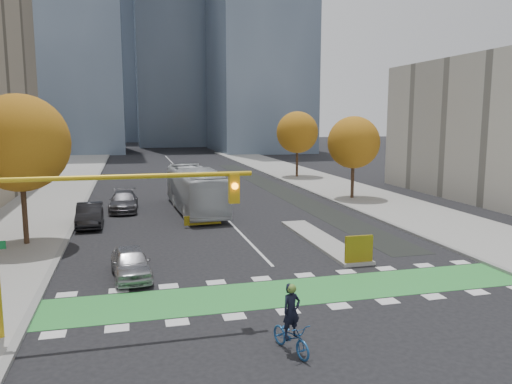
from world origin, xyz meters
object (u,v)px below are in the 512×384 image
tree_east_near (354,142)px  parked_car_b (90,215)px  hazard_board (359,249)px  bus (195,190)px  tree_west (20,143)px  parked_car_a (131,263)px  parked_car_c (124,201)px  tree_east_far (297,132)px  traffic_signal_west (81,212)px  cyclist (291,330)px

tree_east_near → parked_car_b: (-21.00, -5.64, -4.12)m
hazard_board → bus: size_ratio=0.12×
tree_west → parked_car_a: (5.50, -7.00, -4.95)m
bus → parked_car_c: bus is taller
tree_east_far → traffic_signal_west: 43.61m
hazard_board → tree_west: bearing=154.0°
hazard_board → parked_car_a: 10.53m
parked_car_c → parked_car_a: bearing=-86.3°
parked_car_a → traffic_signal_west: bearing=-109.8°
tree_east_near → traffic_signal_west: (-19.93, -22.51, -0.83)m
tree_west → parked_car_b: bearing=55.5°
parked_car_b → parked_car_a: bearing=-78.8°
hazard_board → parked_car_c: size_ratio=0.28×
tree_west → bus: bearing=37.8°
hazard_board → parked_car_c: hazard_board is taller
tree_east_near → bus: tree_east_near is taller
hazard_board → bus: bus is taller
tree_west → tree_east_far: size_ratio=1.08×
tree_east_far → parked_car_a: (-19.00, -33.00, -4.57)m
tree_east_near → traffic_signal_west: tree_east_near is taller
tree_east_near → bus: 14.23m
tree_west → traffic_signal_west: 13.25m
tree_east_near → parked_car_a: tree_east_near is taller
tree_east_far → parked_car_a: 38.35m
bus → traffic_signal_west: bearing=-109.6°
tree_east_far → cyclist: (-14.40, -41.46, -4.53)m
hazard_board → tree_east_far: bearing=75.9°
tree_east_far → bus: (-14.21, -18.01, -3.61)m
tree_east_far → traffic_signal_west: size_ratio=0.90×
tree_east_far → bus: bearing=-128.3°
traffic_signal_west → cyclist: (6.03, -2.94, -3.32)m
bus → cyclist: bearing=-93.2°
parked_car_a → cyclist: bearing=-66.7°
hazard_board → cyclist: bearing=-127.6°
hazard_board → tree_west: (-16.00, 7.80, 4.82)m
hazard_board → tree_east_far: 35.13m
tree_west → cyclist: tree_west is taller
tree_east_near → hazard_board: bearing=-114.2°
cyclist → parked_car_b: 21.05m
cyclist → bus: (0.19, 23.45, 0.92)m
cyclist → parked_car_a: bearing=102.2°
tree_east_near → tree_east_far: 16.01m
tree_west → tree_east_near: (24.00, 10.00, -0.75)m
tree_east_near → tree_east_far: (0.50, 16.00, 0.38)m
cyclist → parked_car_b: bearing=93.4°
tree_east_far → bus: tree_east_far is taller
parked_car_a → tree_east_far: bearing=54.9°
bus → parked_car_c: (-5.21, 1.37, -0.90)m
hazard_board → traffic_signal_west: (-11.93, -4.71, 3.23)m
traffic_signal_west → cyclist: size_ratio=4.00×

